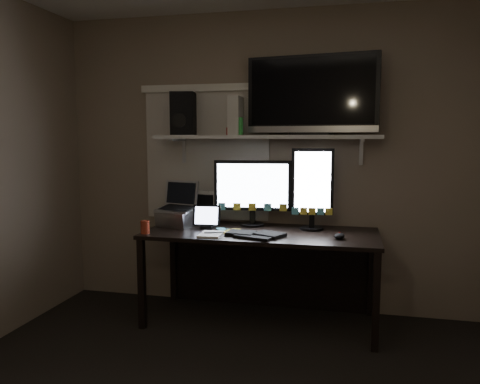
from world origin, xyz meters
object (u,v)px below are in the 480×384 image
(monitor_landscape, at_px, (253,192))
(mouse, at_px, (339,236))
(tablet, at_px, (207,217))
(cup, at_px, (145,227))
(keyboard, at_px, (255,234))
(speaker, at_px, (184,114))
(desk, at_px, (264,250))
(laptop, at_px, (177,204))
(game_console, at_px, (236,116))
(tv, at_px, (312,95))
(monitor_portrait, at_px, (312,189))

(monitor_landscape, distance_m, mouse, 0.84)
(tablet, bearing_deg, monitor_landscape, 31.47)
(mouse, xyz_separation_m, tablet, (-1.04, 0.13, 0.08))
(cup, bearing_deg, keyboard, 7.29)
(tablet, bearing_deg, speaker, 138.16)
(desk, relative_size, keyboard, 4.16)
(monitor_landscape, height_order, speaker, speaker)
(cup, bearing_deg, monitor_landscape, 33.88)
(keyboard, xyz_separation_m, laptop, (-0.71, 0.24, 0.17))
(mouse, distance_m, game_console, 1.27)
(monitor_landscape, height_order, cup, monitor_landscape)
(laptop, bearing_deg, mouse, 5.10)
(desk, xyz_separation_m, laptop, (-0.72, -0.05, 0.36))
(tv, bearing_deg, laptop, -166.02)
(mouse, height_order, speaker, speaker)
(mouse, relative_size, tv, 0.11)
(keyboard, height_order, speaker, speaker)
(laptop, height_order, speaker, speaker)
(cup, bearing_deg, monitor_portrait, 19.51)
(game_console, bearing_deg, mouse, -24.98)
(cup, height_order, tv, tv)
(desk, height_order, monitor_portrait, monitor_portrait)
(monitor_portrait, distance_m, tv, 0.73)
(monitor_landscape, distance_m, tv, 0.91)
(monitor_portrait, distance_m, game_console, 0.85)
(monitor_landscape, bearing_deg, tv, -9.07)
(desk, xyz_separation_m, tablet, (-0.44, -0.12, 0.27))
(monitor_portrait, xyz_separation_m, tablet, (-0.82, -0.16, -0.23))
(keyboard, distance_m, laptop, 0.77)
(laptop, xyz_separation_m, game_console, (0.47, 0.14, 0.73))
(keyboard, relative_size, laptop, 1.21)
(tablet, bearing_deg, monitor_portrait, 8.79)
(monitor_landscape, relative_size, cup, 6.44)
(tablet, xyz_separation_m, laptop, (-0.28, 0.07, 0.08))
(mouse, bearing_deg, tv, 142.79)
(game_console, height_order, speaker, speaker)
(monitor_landscape, relative_size, keyboard, 1.47)
(mouse, distance_m, tv, 1.11)
(laptop, bearing_deg, cup, -96.65)
(laptop, bearing_deg, keyboard, -4.88)
(keyboard, bearing_deg, laptop, 178.28)
(mouse, xyz_separation_m, laptop, (-1.33, 0.20, 0.16))
(laptop, xyz_separation_m, speaker, (0.02, 0.15, 0.75))
(desk, xyz_separation_m, keyboard, (-0.01, -0.29, 0.19))
(keyboard, height_order, mouse, mouse)
(mouse, height_order, tv, tv)
(tablet, distance_m, tv, 1.27)
(monitor_portrait, relative_size, cup, 6.66)
(tv, bearing_deg, game_console, -174.14)
(monitor_landscape, height_order, laptop, monitor_landscape)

